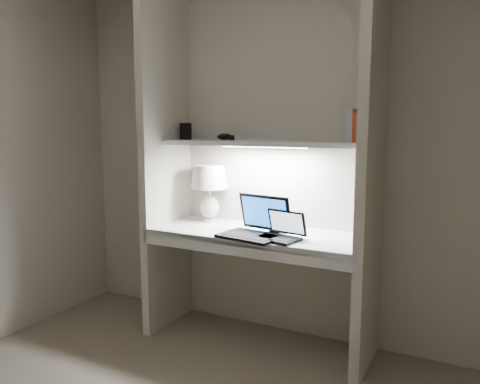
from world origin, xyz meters
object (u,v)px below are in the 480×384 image
Objects in this scene: table_lamp at (210,184)px; laptop_netbook at (280,233)px; book_row at (364,126)px; speaker at (274,218)px; laptop_main at (256,227)px.

table_lamp reaches higher than laptop_netbook.
speaker is at bearing 176.11° from book_row.
book_row is (1.11, -0.02, 0.41)m from table_lamp.
book_row is (0.60, 0.25, 0.63)m from laptop_main.
book_row reaches higher than laptop_main.
table_lamp is 1.33× the size of laptop_netbook.
speaker is (0.51, 0.02, -0.21)m from table_lamp.
table_lamp is at bearing 161.73° from laptop_main.
laptop_main is 2.11× the size of book_row.
book_row is (0.60, -0.04, 0.63)m from speaker.
laptop_main reaches higher than speaker.
book_row is (0.43, 0.26, 0.65)m from laptop_netbook.
book_row is at bearing 32.73° from laptop_main.
table_lamp is at bearing 179.01° from book_row.
book_row is at bearing 19.43° from speaker.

